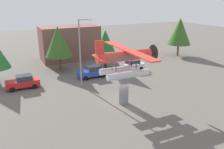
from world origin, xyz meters
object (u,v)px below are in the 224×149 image
(display_pedestal, at_px, (124,89))
(car_mid_blue, at_px, (92,72))
(tree_far_east, at_px, (180,31))
(car_near_red, at_px, (23,82))
(streetlight_primary, at_px, (81,49))
(tree_east, at_px, (58,42))
(car_far_white, at_px, (132,65))
(tree_center_back, at_px, (105,45))
(storefront_building, at_px, (70,43))
(floatplane_monument, at_px, (125,60))

(display_pedestal, xyz_separation_m, car_mid_blue, (0.10, 9.94, -0.81))
(car_mid_blue, xyz_separation_m, tree_far_east, (20.70, 5.06, 4.08))
(car_near_red, distance_m, streetlight_primary, 8.84)
(car_mid_blue, height_order, tree_far_east, tree_far_east)
(car_near_red, bearing_deg, tree_east, -138.86)
(streetlight_primary, xyz_separation_m, tree_east, (-1.09, 8.06, -0.27))
(car_far_white, distance_m, tree_far_east, 14.96)
(tree_east, bearing_deg, tree_center_back, -20.65)
(car_far_white, bearing_deg, display_pedestal, 55.48)
(tree_far_east, bearing_deg, car_far_white, -161.42)
(streetlight_primary, bearing_deg, car_far_white, 18.76)
(car_near_red, xyz_separation_m, storefront_building, (9.89, 12.21, 2.27))
(display_pedestal, relative_size, storefront_building, 0.31)
(car_near_red, distance_m, car_far_white, 16.89)
(car_mid_blue, relative_size, car_far_white, 1.00)
(floatplane_monument, height_order, storefront_building, floatplane_monument)
(car_mid_blue, bearing_deg, tree_center_back, -141.44)
(car_mid_blue, relative_size, tree_center_back, 0.64)
(tree_center_back, relative_size, tree_far_east, 0.86)
(display_pedestal, xyz_separation_m, floatplane_monument, (0.13, -0.00, 3.36))
(streetlight_primary, relative_size, tree_far_east, 1.17)
(car_near_red, relative_size, streetlight_primary, 0.47)
(car_mid_blue, height_order, streetlight_primary, streetlight_primary)
(car_mid_blue, relative_size, tree_far_east, 0.55)
(streetlight_primary, xyz_separation_m, storefront_building, (2.56, 14.83, -1.92))
(floatplane_monument, distance_m, streetlight_primary, 7.60)
(display_pedestal, distance_m, car_mid_blue, 9.97)
(car_near_red, height_order, car_mid_blue, same)
(car_mid_blue, xyz_separation_m, storefront_building, (0.07, 12.06, 2.27))
(display_pedestal, distance_m, streetlight_primary, 8.28)
(car_near_red, bearing_deg, streetlight_primary, 160.31)
(car_mid_blue, distance_m, tree_far_east, 21.70)
(tree_center_back, bearing_deg, car_near_red, -167.90)
(car_far_white, height_order, storefront_building, storefront_building)
(car_far_white, relative_size, tree_east, 0.58)
(display_pedestal, bearing_deg, tree_center_back, 74.69)
(display_pedestal, xyz_separation_m, tree_far_east, (20.80, 15.00, 3.27))
(car_mid_blue, bearing_deg, display_pedestal, 89.44)
(floatplane_monument, relative_size, storefront_building, 0.97)
(tree_center_back, bearing_deg, car_mid_blue, -141.44)
(car_near_red, bearing_deg, display_pedestal, 134.80)
(streetlight_primary, xyz_separation_m, tree_far_east, (23.20, 7.83, -0.11))
(floatplane_monument, bearing_deg, display_pedestal, -180.00)
(car_mid_blue, bearing_deg, tree_east, -55.87)
(car_mid_blue, distance_m, tree_center_back, 5.39)
(floatplane_monument, bearing_deg, streetlight_primary, 110.75)
(streetlight_primary, xyz_separation_m, tree_center_back, (5.85, 5.45, -0.93))
(car_near_red, distance_m, tree_east, 9.16)
(floatplane_monument, relative_size, car_far_white, 2.48)
(tree_center_back, height_order, tree_far_east, tree_far_east)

